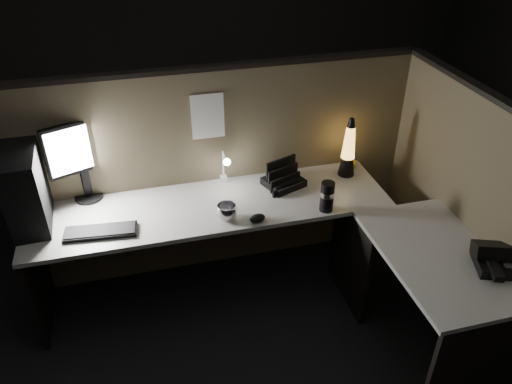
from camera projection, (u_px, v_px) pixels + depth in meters
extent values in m
plane|color=black|center=(257.00, 349.00, 3.13)|extent=(6.00, 6.00, 0.00)
plane|color=#282623|center=(179.00, 14.00, 4.83)|extent=(6.00, 0.00, 6.00)
cube|color=brown|center=(224.00, 174.00, 3.48)|extent=(2.66, 0.06, 1.50)
cube|color=brown|center=(461.00, 212.00, 3.08)|extent=(0.06, 1.66, 1.50)
cube|color=beige|center=(211.00, 207.00, 3.20)|extent=(2.30, 0.60, 0.03)
cube|color=beige|center=(439.00, 256.00, 2.79)|extent=(0.60, 1.00, 0.03)
cube|color=black|center=(38.00, 280.00, 3.16)|extent=(0.03, 0.55, 0.70)
cube|color=black|center=(475.00, 368.00, 2.60)|extent=(0.55, 0.03, 0.70)
cube|color=black|center=(350.00, 258.00, 3.34)|extent=(0.03, 0.55, 0.70)
cube|color=black|center=(26.00, 188.00, 2.91)|extent=(0.23, 0.46, 0.48)
cylinder|color=black|center=(89.00, 197.00, 3.25)|extent=(0.18, 0.18, 0.01)
cube|color=black|center=(86.00, 182.00, 3.21)|extent=(0.06, 0.05, 0.20)
cube|color=black|center=(78.00, 147.00, 3.07)|extent=(0.40, 0.19, 0.34)
cube|color=white|center=(78.00, 149.00, 3.05)|extent=(0.34, 0.14, 0.29)
cube|color=black|center=(101.00, 232.00, 2.94)|extent=(0.43, 0.18, 0.02)
ellipsoid|color=black|center=(257.00, 218.00, 3.03)|extent=(0.12, 0.10, 0.04)
cube|color=white|center=(224.00, 178.00, 3.43)|extent=(0.04, 0.05, 0.03)
cylinder|color=white|center=(223.00, 164.00, 3.37)|extent=(0.01, 0.01, 0.19)
cylinder|color=white|center=(225.00, 156.00, 3.27)|extent=(0.01, 0.13, 0.01)
sphere|color=white|center=(227.00, 162.00, 3.21)|extent=(0.05, 0.05, 0.05)
cube|color=black|center=(284.00, 182.00, 3.38)|extent=(0.30, 0.28, 0.05)
cube|color=black|center=(285.00, 180.00, 3.33)|extent=(0.23, 0.10, 0.09)
cube|color=black|center=(281.00, 167.00, 3.39)|extent=(0.23, 0.10, 0.16)
cone|color=black|center=(347.00, 166.00, 3.47)|extent=(0.11, 0.11, 0.14)
cone|color=#FCB442|center=(349.00, 142.00, 3.37)|extent=(0.09, 0.09, 0.23)
sphere|color=brown|center=(348.00, 152.00, 3.41)|extent=(0.05, 0.05, 0.05)
sphere|color=brown|center=(349.00, 141.00, 3.37)|extent=(0.03, 0.03, 0.03)
cone|color=black|center=(352.00, 123.00, 3.29)|extent=(0.06, 0.06, 0.06)
cylinder|color=black|center=(327.00, 197.00, 3.09)|extent=(0.09, 0.09, 0.20)
imported|color=#BCBBC3|center=(227.00, 212.00, 3.04)|extent=(0.15, 0.15, 0.10)
sphere|color=gold|center=(354.00, 163.00, 3.55)|extent=(0.05, 0.05, 0.05)
cube|color=white|center=(208.00, 117.00, 3.18)|extent=(0.21, 0.00, 0.30)
cube|color=black|center=(499.00, 264.00, 2.67)|extent=(0.29, 0.28, 0.05)
cube|color=black|center=(497.00, 250.00, 2.67)|extent=(0.27, 0.21, 0.11)
cube|color=black|center=(495.00, 268.00, 2.60)|extent=(0.11, 0.18, 0.04)
cube|color=#3F3F42|center=(512.00, 262.00, 2.64)|extent=(0.13, 0.13, 0.00)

